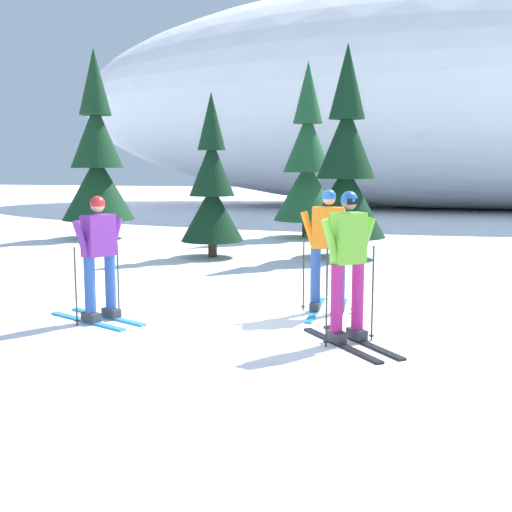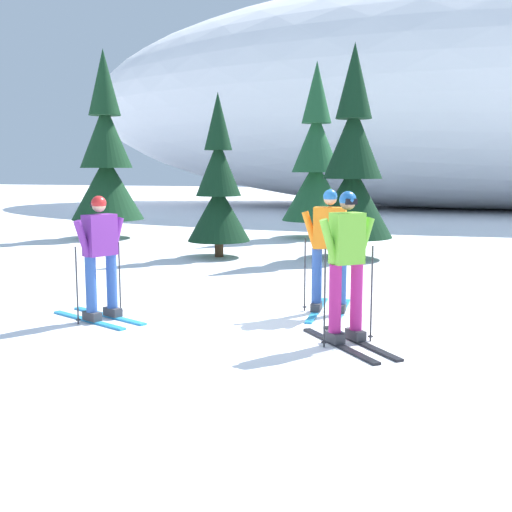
# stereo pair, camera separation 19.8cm
# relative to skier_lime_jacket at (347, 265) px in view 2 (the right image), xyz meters

# --- Properties ---
(ground_plane) EXTENTS (120.00, 120.00, 0.00)m
(ground_plane) POSITION_rel_skier_lime_jacket_xyz_m (-1.83, 0.59, -0.97)
(ground_plane) COLOR white
(skier_lime_jacket) EXTENTS (1.39, 1.49, 1.86)m
(skier_lime_jacket) POSITION_rel_skier_lime_jacket_xyz_m (0.00, 0.00, 0.00)
(skier_lime_jacket) COLOR black
(skier_lime_jacket) RESTS_ON ground
(skier_purple_jacket) EXTENTS (1.64, 1.03, 1.75)m
(skier_purple_jacket) POSITION_rel_skier_lime_jacket_xyz_m (-3.48, 0.11, -0.04)
(skier_purple_jacket) COLOR #2893CC
(skier_purple_jacket) RESTS_ON ground
(skier_orange_jacket) EXTENTS (0.84, 1.69, 1.83)m
(skier_orange_jacket) POSITION_rel_skier_lime_jacket_xyz_m (-0.52, 1.53, 0.00)
(skier_orange_jacket) COLOR #2893CC
(skier_orange_jacket) RESTS_ON ground
(pine_tree_far_left) EXTENTS (2.18, 2.18, 5.65)m
(pine_tree_far_left) POSITION_rel_skier_lime_jacket_xyz_m (-9.02, 9.47, 1.39)
(pine_tree_far_left) COLOR #47301E
(pine_tree_far_left) RESTS_ON ground
(pine_tree_center_left) EXTENTS (1.51, 1.51, 3.90)m
(pine_tree_center_left) POSITION_rel_skier_lime_jacket_xyz_m (-4.24, 6.58, 0.66)
(pine_tree_center_left) COLOR #47301E
(pine_tree_center_left) RESTS_ON ground
(pine_tree_center) EXTENTS (2.05, 2.05, 5.31)m
(pine_tree_center) POSITION_rel_skier_lime_jacket_xyz_m (-2.98, 11.50, 1.25)
(pine_tree_center) COLOR #47301E
(pine_tree_center) RESTS_ON ground
(pine_tree_center_right) EXTENTS (1.93, 1.93, 4.99)m
(pine_tree_center_right) POSITION_rel_skier_lime_jacket_xyz_m (-1.17, 7.39, 1.12)
(pine_tree_center_right) COLOR #47301E
(pine_tree_center_right) RESTS_ON ground
(snow_ridge_background) EXTENTS (43.65, 19.47, 11.59)m
(snow_ridge_background) POSITION_rel_skier_lime_jacket_xyz_m (2.00, 27.70, 4.82)
(snow_ridge_background) COLOR white
(snow_ridge_background) RESTS_ON ground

